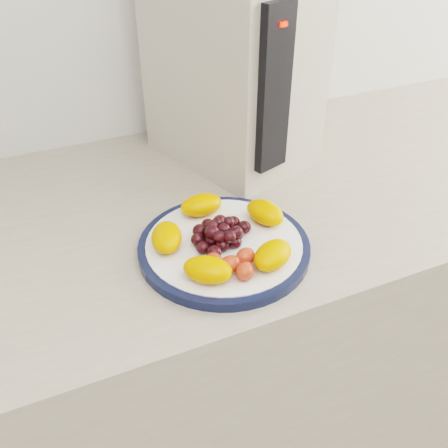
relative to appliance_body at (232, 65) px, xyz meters
name	(u,v)px	position (x,y,z in m)	size (l,w,h in m)	color
counter	(160,384)	(-0.23, -0.14, -0.63)	(3.50, 0.60, 0.90)	#A79B88
cabinet_face	(161,393)	(-0.23, -0.14, -0.66)	(3.48, 0.58, 0.84)	#9D6A4D
plate_rim	(224,247)	(-0.14, -0.28, -0.17)	(0.25, 0.25, 0.01)	#0F1633
plate_face	(224,247)	(-0.14, -0.28, -0.17)	(0.23, 0.23, 0.02)	white
appliance_body	(232,65)	(0.00, 0.00, 0.00)	(0.20, 0.29, 0.36)	#B7AD9E
appliance_panel	(273,91)	(0.00, -0.16, 0.01)	(0.06, 0.02, 0.26)	black
appliance_led	(283,24)	(0.00, -0.17, 0.11)	(0.01, 0.01, 0.01)	#FF0C05
fruit_plate	(223,236)	(-0.14, -0.29, -0.15)	(0.22, 0.21, 0.03)	#FF7800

